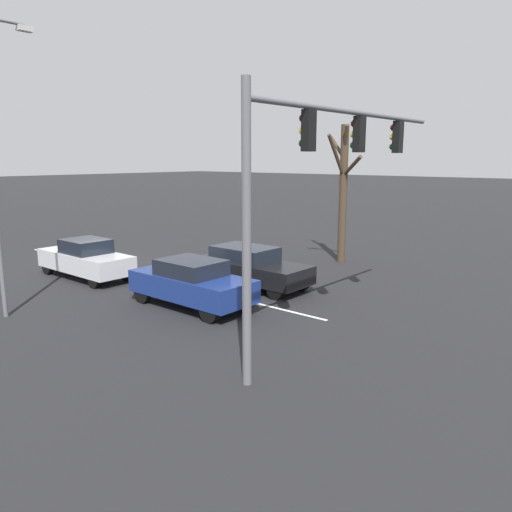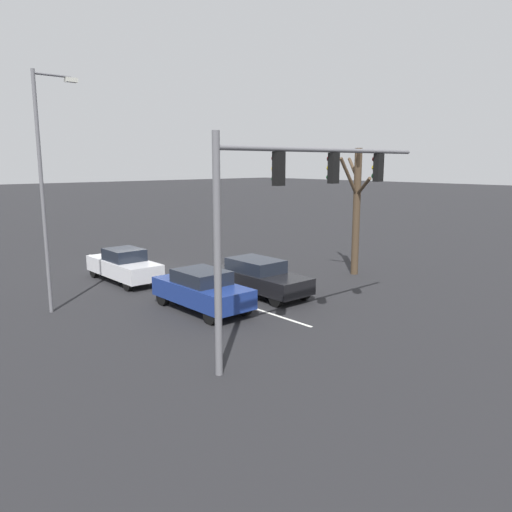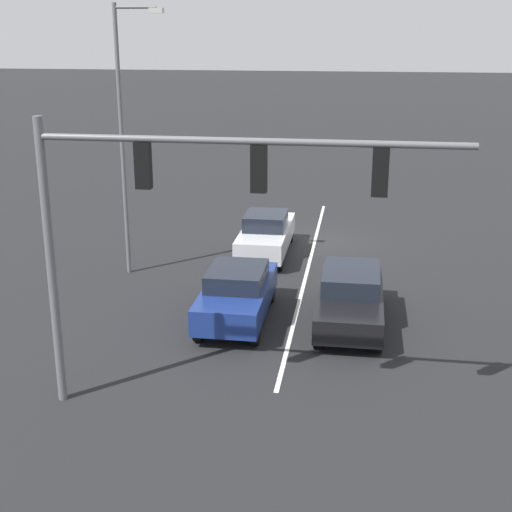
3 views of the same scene
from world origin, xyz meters
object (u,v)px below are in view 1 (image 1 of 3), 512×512
object	(u,v)px
car_navy_midlane_front	(192,282)
bare_tree_near	(343,187)
car_silver_midlane_second	(86,259)
car_black_leftlane_front	(250,266)
traffic_signal_gantry	(323,161)

from	to	relation	value
car_navy_midlane_front	bare_tree_near	bearing A→B (deg)	-179.62
car_silver_midlane_second	bare_tree_near	bearing A→B (deg)	146.73
car_black_leftlane_front	car_navy_midlane_front	xyz separation A→B (m)	(3.26, 0.29, 0.04)
car_navy_midlane_front	car_silver_midlane_second	size ratio (longest dim) A/B	0.95
traffic_signal_gantry	car_navy_midlane_front	bearing A→B (deg)	-93.53
traffic_signal_gantry	car_silver_midlane_second	bearing A→B (deg)	-91.42
car_black_leftlane_front	car_silver_midlane_second	size ratio (longest dim) A/B	1.01
traffic_signal_gantry	bare_tree_near	xyz separation A→B (m)	(-9.95, -5.28, -1.26)
bare_tree_near	traffic_signal_gantry	bearing A→B (deg)	27.96
car_navy_midlane_front	car_silver_midlane_second	world-z (taller)	car_silver_midlane_second
car_navy_midlane_front	bare_tree_near	distance (m)	10.00
car_black_leftlane_front	car_silver_midlane_second	bearing A→B (deg)	-61.64
car_black_leftlane_front	bare_tree_near	size ratio (longest dim) A/B	0.75
car_black_leftlane_front	car_navy_midlane_front	distance (m)	3.28
car_black_leftlane_front	car_navy_midlane_front	world-z (taller)	car_navy_midlane_front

